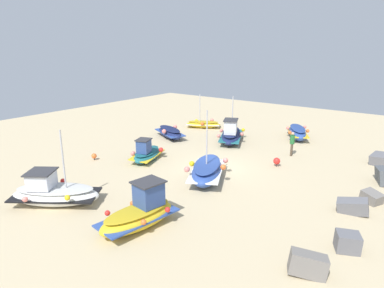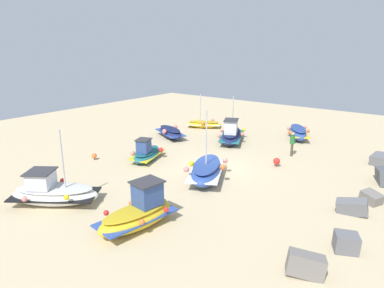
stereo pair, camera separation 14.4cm
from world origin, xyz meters
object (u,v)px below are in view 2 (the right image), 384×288
(fishing_boat_6, at_px, (138,213))
(fishing_boat_7, at_px, (204,124))
(fishing_boat_3, at_px, (53,192))
(fishing_boat_4, at_px, (298,132))
(fishing_boat_1, at_px, (231,134))
(person_walking, at_px, (292,142))
(fishing_boat_5, at_px, (170,132))
(mooring_buoy_1, at_px, (277,161))
(mooring_buoy_0, at_px, (94,156))
(fishing_boat_2, at_px, (207,170))
(fishing_boat_0, at_px, (147,153))

(fishing_boat_6, xyz_separation_m, fishing_boat_7, (-16.80, -8.58, -0.28))
(fishing_boat_3, relative_size, fishing_boat_6, 1.18)
(fishing_boat_4, bearing_deg, fishing_boat_1, -72.27)
(fishing_boat_7, bearing_deg, fishing_boat_1, -58.68)
(fishing_boat_7, height_order, person_walking, fishing_boat_7)
(fishing_boat_6, relative_size, fishing_boat_7, 1.10)
(person_walking, bearing_deg, fishing_boat_5, 179.93)
(fishing_boat_6, height_order, fishing_boat_7, fishing_boat_7)
(person_walking, relative_size, mooring_buoy_1, 2.93)
(mooring_buoy_1, bearing_deg, mooring_buoy_0, -58.89)
(mooring_buoy_0, bearing_deg, fishing_boat_4, 147.18)
(fishing_boat_5, relative_size, mooring_buoy_1, 6.49)
(fishing_boat_5, xyz_separation_m, mooring_buoy_0, (7.60, -0.29, -0.18))
(mooring_buoy_0, bearing_deg, fishing_boat_6, 63.63)
(person_walking, bearing_deg, fishing_boat_2, -115.00)
(fishing_boat_1, relative_size, fishing_boat_4, 1.24)
(fishing_boat_3, xyz_separation_m, person_walking, (-14.49, 6.42, 0.42))
(fishing_boat_0, height_order, mooring_buoy_0, fishing_boat_0)
(fishing_boat_6, distance_m, fishing_boat_7, 18.87)
(fishing_boat_6, xyz_separation_m, mooring_buoy_0, (-4.44, -8.95, -0.34))
(fishing_boat_3, bearing_deg, fishing_boat_1, -129.13)
(fishing_boat_0, bearing_deg, fishing_boat_1, 144.20)
(fishing_boat_2, xyz_separation_m, fishing_boat_7, (-10.65, -7.82, -0.23))
(fishing_boat_4, height_order, mooring_buoy_0, fishing_boat_4)
(fishing_boat_4, height_order, fishing_boat_5, fishing_boat_4)
(fishing_boat_5, bearing_deg, fishing_boat_4, -119.00)
(fishing_boat_3, distance_m, person_walking, 15.85)
(fishing_boat_0, xyz_separation_m, fishing_boat_5, (-5.42, -2.60, -0.02))
(fishing_boat_7, xyz_separation_m, person_walking, (3.29, 10.02, 0.65))
(fishing_boat_3, xyz_separation_m, fishing_boat_6, (-0.98, 4.99, 0.06))
(fishing_boat_7, bearing_deg, fishing_boat_0, -105.02)
(fishing_boat_1, xyz_separation_m, fishing_boat_6, (14.12, 3.90, 0.00))
(fishing_boat_2, xyz_separation_m, fishing_boat_6, (6.16, 0.76, 0.05))
(fishing_boat_0, xyz_separation_m, mooring_buoy_1, (-4.15, 7.60, -0.12))
(mooring_buoy_1, bearing_deg, fishing_boat_7, -120.83)
(fishing_boat_3, xyz_separation_m, fishing_boat_7, (-17.78, -3.60, -0.23))
(fishing_boat_1, distance_m, fishing_boat_2, 8.56)
(mooring_buoy_0, relative_size, mooring_buoy_1, 0.80)
(fishing_boat_3, relative_size, mooring_buoy_1, 7.70)
(fishing_boat_5, relative_size, fishing_boat_7, 1.09)
(fishing_boat_2, distance_m, fishing_boat_6, 6.21)
(fishing_boat_2, relative_size, fishing_boat_3, 1.00)
(fishing_boat_0, relative_size, mooring_buoy_1, 5.91)
(fishing_boat_2, bearing_deg, fishing_boat_4, -30.30)
(fishing_boat_4, bearing_deg, fishing_boat_5, -83.44)
(person_walking, bearing_deg, mooring_buoy_0, -147.24)
(fishing_boat_4, bearing_deg, mooring_buoy_0, -62.28)
(fishing_boat_1, relative_size, person_walking, 2.84)
(fishing_boat_4, xyz_separation_m, fishing_boat_7, (1.54, -8.61, -0.18))
(fishing_boat_3, relative_size, fishing_boat_4, 1.15)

